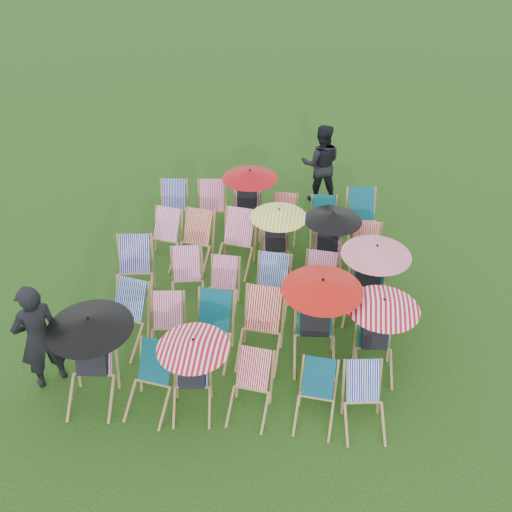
# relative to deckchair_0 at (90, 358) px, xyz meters

# --- Properties ---
(ground) EXTENTS (100.00, 100.00, 0.00)m
(ground) POSITION_rel_deckchair_0_xyz_m (1.96, 2.21, -0.75)
(ground) COLOR black
(ground) RESTS_ON ground
(deckchair_0) EXTENTS (1.20, 1.28, 1.43)m
(deckchair_0) POSITION_rel_deckchair_0_xyz_m (0.00, 0.00, 0.00)
(deckchair_0) COLOR #9E774A
(deckchair_0) RESTS_ON ground
(deckchair_1) EXTENTS (0.71, 0.91, 0.91)m
(deckchair_1) POSITION_rel_deckchair_0_xyz_m (0.85, -0.07, -0.30)
(deckchair_1) COLOR #9E774A
(deckchair_1) RESTS_ON ground
(deckchair_2) EXTENTS (1.02, 1.10, 1.21)m
(deckchair_2) POSITION_rel_deckchair_0_xyz_m (1.45, 0.02, -0.12)
(deckchair_2) COLOR #9E774A
(deckchair_2) RESTS_ON ground
(deckchair_3) EXTENTS (0.65, 0.85, 0.87)m
(deckchair_3) POSITION_rel_deckchair_0_xyz_m (2.27, 0.03, -0.32)
(deckchair_3) COLOR #9E774A
(deckchair_3) RESTS_ON ground
(deckchair_4) EXTENTS (0.61, 0.81, 0.84)m
(deckchair_4) POSITION_rel_deckchair_0_xyz_m (3.20, 0.01, -0.34)
(deckchair_4) COLOR #9E774A
(deckchair_4) RESTS_ON ground
(deckchair_5) EXTENTS (0.70, 0.89, 0.88)m
(deckchair_5) POSITION_rel_deckchair_0_xyz_m (3.87, 0.00, -0.32)
(deckchair_5) COLOR #9E774A
(deckchair_5) RESTS_ON ground
(deckchair_6) EXTENTS (0.79, 0.99, 0.97)m
(deckchair_6) POSITION_rel_deckchair_0_xyz_m (0.07, 1.13, -0.27)
(deckchair_6) COLOR #9E774A
(deckchair_6) RESTS_ON ground
(deckchair_7) EXTENTS (0.70, 0.89, 0.88)m
(deckchair_7) POSITION_rel_deckchair_0_xyz_m (0.80, 1.05, -0.31)
(deckchair_7) COLOR #9E774A
(deckchair_7) RESTS_ON ground
(deckchair_8) EXTENTS (0.68, 0.92, 0.97)m
(deckchair_8) POSITION_rel_deckchair_0_xyz_m (1.51, 1.06, -0.27)
(deckchair_8) COLOR #9E774A
(deckchair_8) RESTS_ON ground
(deckchair_9) EXTENTS (0.74, 0.99, 1.03)m
(deckchair_9) POSITION_rel_deckchair_0_xyz_m (2.27, 1.14, -0.24)
(deckchair_9) COLOR #9E774A
(deckchair_9) RESTS_ON ground
(deckchair_10) EXTENTS (1.23, 1.30, 1.46)m
(deckchair_10) POSITION_rel_deckchair_0_xyz_m (3.13, 1.22, 0.01)
(deckchair_10) COLOR #9E774A
(deckchair_10) RESTS_ON ground
(deckchair_11) EXTENTS (1.08, 1.15, 1.28)m
(deckchair_11) POSITION_rel_deckchair_0_xyz_m (4.04, 1.12, -0.08)
(deckchair_11) COLOR #9E774A
(deckchair_11) RESTS_ON ground
(deckchair_12) EXTENTS (0.81, 1.03, 1.02)m
(deckchair_12) POSITION_rel_deckchair_0_xyz_m (-0.13, 2.29, -0.25)
(deckchair_12) COLOR #9E774A
(deckchair_12) RESTS_ON ground
(deckchair_13) EXTENTS (0.75, 0.93, 0.90)m
(deckchair_13) POSITION_rel_deckchair_0_xyz_m (0.83, 2.27, -0.30)
(deckchair_13) COLOR #9E774A
(deckchair_13) RESTS_ON ground
(deckchair_14) EXTENTS (0.56, 0.78, 0.84)m
(deckchair_14) POSITION_rel_deckchair_0_xyz_m (1.48, 2.19, -0.33)
(deckchair_14) COLOR #9E774A
(deckchair_14) RESTS_ON ground
(deckchair_15) EXTENTS (0.68, 0.91, 0.96)m
(deckchair_15) POSITION_rel_deckchair_0_xyz_m (2.32, 2.18, -0.28)
(deckchair_15) COLOR #9E774A
(deckchair_15) RESTS_ON ground
(deckchair_16) EXTENTS (0.70, 0.93, 0.96)m
(deckchair_16) POSITION_rel_deckchair_0_xyz_m (3.13, 2.32, -0.27)
(deckchair_16) COLOR #9E774A
(deckchair_16) RESTS_ON ground
(deckchair_17) EXTENTS (1.15, 1.22, 1.36)m
(deckchair_17) POSITION_rel_deckchair_0_xyz_m (3.94, 2.36, -0.03)
(deckchair_17) COLOR #9E774A
(deckchair_17) RESTS_ON ground
(deckchair_18) EXTENTS (0.73, 0.93, 0.93)m
(deckchair_18) POSITION_rel_deckchair_0_xyz_m (0.08, 3.43, -0.29)
(deckchair_18) COLOR #9E774A
(deckchair_18) RESTS_ON ground
(deckchair_19) EXTENTS (0.76, 0.97, 0.97)m
(deckchair_19) POSITION_rel_deckchair_0_xyz_m (0.71, 3.37, -0.27)
(deckchair_19) COLOR #9E774A
(deckchair_19) RESTS_ON ground
(deckchair_20) EXTENTS (0.78, 1.01, 1.02)m
(deckchair_20) POSITION_rel_deckchair_0_xyz_m (1.50, 3.41, -0.24)
(deckchair_20) COLOR #9E774A
(deckchair_20) RESTS_ON ground
(deckchair_21) EXTENTS (1.04, 1.14, 1.24)m
(deckchair_21) POSITION_rel_deckchair_0_xyz_m (2.27, 3.45, -0.10)
(deckchair_21) COLOR #9E774A
(deckchair_21) RESTS_ON ground
(deckchair_22) EXTENTS (1.05, 1.10, 1.24)m
(deckchair_22) POSITION_rel_deckchair_0_xyz_m (3.24, 3.47, -0.10)
(deckchair_22) COLOR #9E774A
(deckchair_22) RESTS_ON ground
(deckchair_23) EXTENTS (0.63, 0.87, 0.93)m
(deckchair_23) POSITION_rel_deckchair_0_xyz_m (3.93, 3.44, -0.29)
(deckchair_23) COLOR #9E774A
(deckchair_23) RESTS_ON ground
(deckchair_24) EXTENTS (0.71, 0.92, 0.93)m
(deckchair_24) POSITION_rel_deckchair_0_xyz_m (-0.01, 4.55, -0.29)
(deckchair_24) COLOR #9E774A
(deckchair_24) RESTS_ON ground
(deckchair_25) EXTENTS (0.75, 0.96, 0.96)m
(deckchair_25) POSITION_rel_deckchair_0_xyz_m (0.81, 4.58, -0.27)
(deckchair_25) COLOR #9E774A
(deckchair_25) RESTS_ON ground
(deckchair_26) EXTENTS (1.12, 1.19, 1.33)m
(deckchair_26) POSITION_rel_deckchair_0_xyz_m (1.54, 4.69, -0.05)
(deckchair_26) COLOR #9E774A
(deckchair_26) RESTS_ON ground
(deckchair_27) EXTENTS (0.56, 0.78, 0.83)m
(deckchair_27) POSITION_rel_deckchair_0_xyz_m (2.31, 4.50, -0.34)
(deckchair_27) COLOR #9E774A
(deckchair_27) RESTS_ON ground
(deckchair_28) EXTENTS (0.61, 0.81, 0.85)m
(deckchair_28) POSITION_rel_deckchair_0_xyz_m (3.12, 4.48, -0.33)
(deckchair_28) COLOR #9E774A
(deckchair_28) RESTS_ON ground
(deckchair_29) EXTENTS (0.78, 0.98, 0.98)m
(deckchair_29) POSITION_rel_deckchair_0_xyz_m (3.89, 4.63, -0.27)
(deckchair_29) COLOR #9E774A
(deckchair_29) RESTS_ON ground
(person_left) EXTENTS (0.78, 0.78, 1.82)m
(person_left) POSITION_rel_deckchair_0_xyz_m (-0.81, 0.16, 0.16)
(person_left) COLOR black
(person_left) RESTS_ON ground
(person_rear) EXTENTS (0.93, 0.75, 1.80)m
(person_rear) POSITION_rel_deckchair_0_xyz_m (2.96, 6.10, 0.15)
(person_rear) COLOR black
(person_rear) RESTS_ON ground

